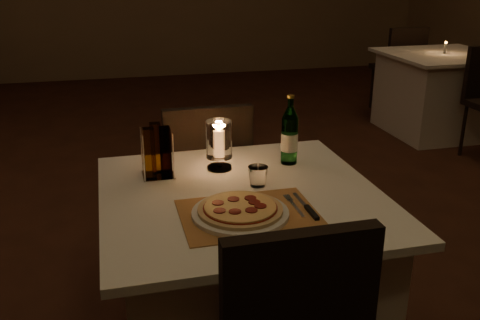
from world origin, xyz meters
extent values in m
cube|color=#402014|center=(0.00, 0.00, -0.01)|extent=(8.00, 10.00, 0.02)
cube|color=white|center=(-0.12, -0.81, 0.35)|extent=(0.88, 0.88, 0.71)
cube|color=white|center=(-0.12, -0.81, 0.72)|extent=(1.00, 1.00, 0.03)
cube|color=black|center=(-0.12, -1.43, 0.69)|extent=(0.42, 0.05, 0.42)
cube|color=black|center=(-0.12, -0.01, 0.46)|extent=(0.42, 0.42, 0.05)
cube|color=black|center=(-0.12, -0.20, 0.69)|extent=(0.42, 0.05, 0.42)
cylinder|color=black|center=(0.05, 0.16, 0.22)|extent=(0.03, 0.03, 0.44)
cylinder|color=black|center=(-0.29, 0.16, 0.22)|extent=(0.03, 0.03, 0.44)
cylinder|color=black|center=(0.05, -0.18, 0.22)|extent=(0.03, 0.03, 0.44)
cylinder|color=black|center=(-0.29, -0.18, 0.22)|extent=(0.03, 0.03, 0.44)
cube|color=#AF733D|center=(-0.14, -0.99, 0.74)|extent=(0.45, 0.34, 0.00)
cylinder|color=white|center=(-0.17, -0.99, 0.75)|extent=(0.32, 0.32, 0.01)
cylinder|color=#D8B77F|center=(-0.17, -0.99, 0.76)|extent=(0.28, 0.28, 0.01)
cylinder|color=maroon|center=(-0.17, -0.99, 0.77)|extent=(0.24, 0.24, 0.00)
cylinder|color=#EACC7F|center=(-0.17, -0.99, 0.77)|extent=(0.24, 0.24, 0.00)
cylinder|color=maroon|center=(-0.12, -0.98, 0.78)|extent=(0.04, 0.04, 0.00)
cylinder|color=maroon|center=(-0.12, -0.95, 0.78)|extent=(0.04, 0.04, 0.00)
cylinder|color=maroon|center=(-0.18, -0.94, 0.78)|extent=(0.04, 0.04, 0.00)
cylinder|color=maroon|center=(-0.23, -0.95, 0.78)|extent=(0.04, 0.04, 0.00)
cylinder|color=maroon|center=(-0.24, -1.01, 0.78)|extent=(0.04, 0.04, 0.00)
cylinder|color=maroon|center=(-0.19, -1.03, 0.78)|extent=(0.04, 0.04, 0.00)
cylinder|color=maroon|center=(-0.14, -1.04, 0.78)|extent=(0.04, 0.04, 0.00)
cylinder|color=maroon|center=(-0.10, -1.01, 0.78)|extent=(0.04, 0.04, 0.00)
cube|color=silver|center=(0.03, -0.99, 0.75)|extent=(0.01, 0.14, 0.00)
cube|color=silver|center=(0.03, -0.91, 0.75)|extent=(0.02, 0.05, 0.00)
cube|color=black|center=(0.06, -1.04, 0.75)|extent=(0.02, 0.10, 0.01)
cube|color=silver|center=(0.06, -0.93, 0.75)|extent=(0.01, 0.12, 0.00)
cylinder|color=#56A05D|center=(0.15, -0.57, 0.84)|extent=(0.07, 0.07, 0.19)
cylinder|color=#56A05D|center=(0.15, -0.57, 1.00)|extent=(0.02, 0.02, 0.04)
cylinder|color=gold|center=(0.15, -0.57, 1.02)|extent=(0.03, 0.03, 0.01)
cylinder|color=silver|center=(0.15, -0.57, 0.83)|extent=(0.07, 0.07, 0.07)
cylinder|color=white|center=(-0.14, -0.56, 0.75)|extent=(0.10, 0.10, 0.01)
cylinder|color=white|center=(-0.14, -0.56, 0.77)|extent=(0.02, 0.02, 0.04)
cylinder|color=white|center=(-0.14, -0.56, 0.87)|extent=(0.10, 0.10, 0.15)
cylinder|color=white|center=(-0.14, -0.56, 0.85)|extent=(0.03, 0.03, 0.11)
ellipsoid|color=orange|center=(-0.14, -0.56, 0.92)|extent=(0.02, 0.02, 0.03)
cube|color=white|center=(-0.39, -0.58, 0.74)|extent=(0.12, 0.12, 0.01)
cylinder|color=white|center=(-0.45, -0.63, 0.84)|extent=(0.01, 0.01, 0.18)
cylinder|color=white|center=(-0.34, -0.63, 0.84)|extent=(0.01, 0.01, 0.18)
cylinder|color=white|center=(-0.45, -0.52, 0.84)|extent=(0.01, 0.01, 0.18)
cylinder|color=white|center=(-0.34, -0.52, 0.84)|extent=(0.01, 0.01, 0.18)
cube|color=#BF8C33|center=(-0.42, -0.61, 0.85)|extent=(0.04, 0.04, 0.20)
cube|color=#3F1E14|center=(-0.36, -0.61, 0.85)|extent=(0.04, 0.04, 0.20)
cube|color=#BF8C33|center=(-0.39, -0.55, 0.85)|extent=(0.04, 0.04, 0.20)
cube|color=white|center=(2.43, 1.72, 0.35)|extent=(0.88, 0.88, 0.71)
cube|color=white|center=(2.43, 1.72, 0.72)|extent=(1.00, 1.00, 0.03)
cylinder|color=black|center=(2.26, 1.09, 0.22)|extent=(0.03, 0.03, 0.44)
cube|color=black|center=(2.43, 2.52, 0.46)|extent=(0.42, 0.42, 0.05)
cube|color=black|center=(2.43, 2.34, 0.69)|extent=(0.42, 0.05, 0.42)
cylinder|color=black|center=(2.60, 2.69, 0.22)|extent=(0.03, 0.03, 0.44)
cylinder|color=black|center=(2.26, 2.69, 0.22)|extent=(0.03, 0.03, 0.44)
cylinder|color=black|center=(2.60, 2.35, 0.22)|extent=(0.03, 0.03, 0.44)
cylinder|color=black|center=(2.26, 2.35, 0.22)|extent=(0.03, 0.03, 0.44)
cylinder|color=white|center=(2.43, 1.72, 0.79)|extent=(0.03, 0.03, 0.09)
ellipsoid|color=orange|center=(2.43, 1.72, 0.84)|extent=(0.01, 0.01, 0.02)
camera|label=1|loc=(-0.56, -2.52, 1.53)|focal=40.00mm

